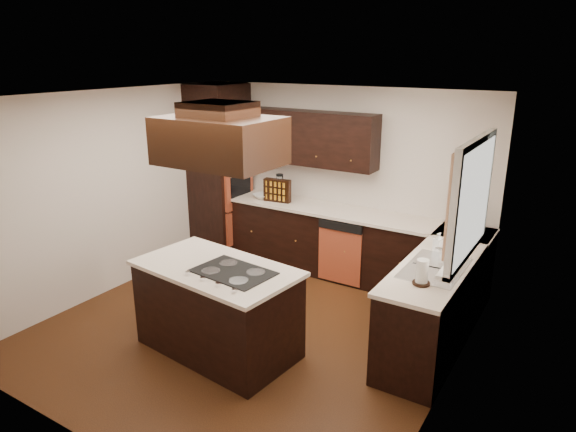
% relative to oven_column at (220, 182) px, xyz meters
% --- Properties ---
extents(floor, '(4.20, 4.20, 0.02)m').
position_rel_oven_column_xyz_m(floor, '(1.78, -1.71, -1.07)').
color(floor, '#532C13').
rests_on(floor, ground).
extents(ceiling, '(4.20, 4.20, 0.02)m').
position_rel_oven_column_xyz_m(ceiling, '(1.78, -1.71, 1.45)').
color(ceiling, white).
rests_on(ceiling, ground).
extents(wall_back, '(4.20, 0.02, 2.50)m').
position_rel_oven_column_xyz_m(wall_back, '(1.78, 0.40, 0.19)').
color(wall_back, beige).
rests_on(wall_back, ground).
extents(wall_front, '(4.20, 0.02, 2.50)m').
position_rel_oven_column_xyz_m(wall_front, '(1.78, -3.81, 0.19)').
color(wall_front, beige).
rests_on(wall_front, ground).
extents(wall_left, '(0.02, 4.20, 2.50)m').
position_rel_oven_column_xyz_m(wall_left, '(-0.33, -1.71, 0.19)').
color(wall_left, beige).
rests_on(wall_left, ground).
extents(wall_right, '(0.02, 4.20, 2.50)m').
position_rel_oven_column_xyz_m(wall_right, '(3.88, -1.71, 0.19)').
color(wall_right, beige).
rests_on(wall_right, ground).
extents(oven_column, '(0.65, 0.75, 2.12)m').
position_rel_oven_column_xyz_m(oven_column, '(0.00, 0.00, 0.00)').
color(oven_column, black).
rests_on(oven_column, floor).
extents(wall_oven_face, '(0.05, 0.62, 0.78)m').
position_rel_oven_column_xyz_m(wall_oven_face, '(0.35, 0.00, 0.06)').
color(wall_oven_face, '#B64B2C').
rests_on(wall_oven_face, oven_column).
extents(base_cabinets_back, '(2.93, 0.60, 0.88)m').
position_rel_oven_column_xyz_m(base_cabinets_back, '(1.81, 0.09, -0.62)').
color(base_cabinets_back, black).
rests_on(base_cabinets_back, floor).
extents(base_cabinets_right, '(0.60, 2.40, 0.88)m').
position_rel_oven_column_xyz_m(base_cabinets_right, '(3.58, -0.80, -0.62)').
color(base_cabinets_right, black).
rests_on(base_cabinets_right, floor).
extents(countertop_back, '(2.93, 0.63, 0.04)m').
position_rel_oven_column_xyz_m(countertop_back, '(1.81, 0.08, -0.16)').
color(countertop_back, beige).
rests_on(countertop_back, base_cabinets_back).
extents(countertop_right, '(0.63, 2.40, 0.04)m').
position_rel_oven_column_xyz_m(countertop_right, '(3.56, -0.80, -0.16)').
color(countertop_right, beige).
rests_on(countertop_right, base_cabinets_right).
extents(upper_cabinets, '(2.00, 0.34, 0.72)m').
position_rel_oven_column_xyz_m(upper_cabinets, '(1.34, 0.23, 0.75)').
color(upper_cabinets, black).
rests_on(upper_cabinets, wall_back).
extents(dishwasher_front, '(0.60, 0.05, 0.72)m').
position_rel_oven_column_xyz_m(dishwasher_front, '(2.10, -0.20, -0.66)').
color(dishwasher_front, '#B64B2C').
rests_on(dishwasher_front, floor).
extents(window_frame, '(0.06, 1.32, 1.12)m').
position_rel_oven_column_xyz_m(window_frame, '(3.85, -1.16, 0.59)').
color(window_frame, silver).
rests_on(window_frame, wall_right).
extents(window_pane, '(0.00, 1.20, 1.00)m').
position_rel_oven_column_xyz_m(window_pane, '(3.87, -1.16, 0.59)').
color(window_pane, white).
rests_on(window_pane, wall_right).
extents(curtain_left, '(0.02, 0.34, 0.90)m').
position_rel_oven_column_xyz_m(curtain_left, '(3.79, -1.57, 0.64)').
color(curtain_left, '#FAE0BB').
rests_on(curtain_left, wall_right).
extents(curtain_right, '(0.02, 0.34, 0.90)m').
position_rel_oven_column_xyz_m(curtain_right, '(3.79, -0.74, 0.64)').
color(curtain_right, '#FAE0BB').
rests_on(curtain_right, wall_right).
extents(sink_rim, '(0.52, 0.84, 0.01)m').
position_rel_oven_column_xyz_m(sink_rim, '(3.58, -1.16, -0.14)').
color(sink_rim, silver).
rests_on(sink_rim, countertop_right).
extents(island, '(1.64, 1.01, 0.88)m').
position_rel_oven_column_xyz_m(island, '(1.75, -2.24, -0.62)').
color(island, black).
rests_on(island, floor).
extents(island_top, '(1.71, 1.08, 0.04)m').
position_rel_oven_column_xyz_m(island_top, '(1.75, -2.24, -0.16)').
color(island_top, beige).
rests_on(island_top, island).
extents(cooktop, '(0.79, 0.57, 0.01)m').
position_rel_oven_column_xyz_m(cooktop, '(1.98, -2.26, -0.13)').
color(cooktop, black).
rests_on(cooktop, island_top).
extents(range_hood, '(1.05, 0.72, 0.42)m').
position_rel_oven_column_xyz_m(range_hood, '(1.88, -2.25, 1.10)').
color(range_hood, black).
rests_on(range_hood, ceiling).
extents(hood_duct, '(0.55, 0.50, 0.13)m').
position_rel_oven_column_xyz_m(hood_duct, '(1.88, -2.25, 1.38)').
color(hood_duct, black).
rests_on(hood_duct, ceiling).
extents(blender_base, '(0.15, 0.15, 0.10)m').
position_rel_oven_column_xyz_m(blender_base, '(1.02, 0.05, -0.09)').
color(blender_base, silver).
rests_on(blender_base, countertop_back).
extents(blender_pitcher, '(0.13, 0.13, 0.26)m').
position_rel_oven_column_xyz_m(blender_pitcher, '(1.02, 0.05, 0.09)').
color(blender_pitcher, silver).
rests_on(blender_pitcher, blender_base).
extents(spice_rack, '(0.39, 0.15, 0.32)m').
position_rel_oven_column_xyz_m(spice_rack, '(1.02, -0.00, 0.02)').
color(spice_rack, black).
rests_on(spice_rack, countertop_back).
extents(mixing_bowl, '(0.34, 0.34, 0.07)m').
position_rel_oven_column_xyz_m(mixing_bowl, '(0.75, 0.03, -0.11)').
color(mixing_bowl, silver).
rests_on(mixing_bowl, countertop_back).
extents(soap_bottle, '(0.12, 0.12, 0.20)m').
position_rel_oven_column_xyz_m(soap_bottle, '(3.47, -0.69, -0.04)').
color(soap_bottle, silver).
rests_on(soap_bottle, countertop_right).
extents(paper_towel, '(0.12, 0.12, 0.24)m').
position_rel_oven_column_xyz_m(paper_towel, '(3.58, -1.58, -0.02)').
color(paper_towel, silver).
rests_on(paper_towel, countertop_right).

